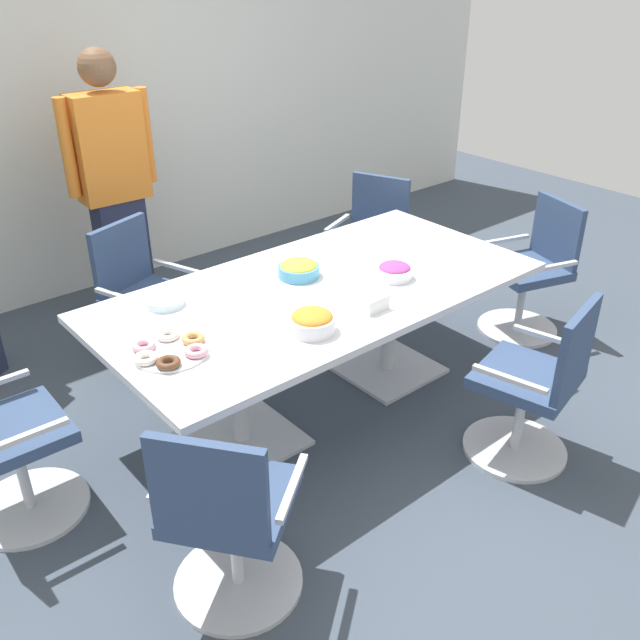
% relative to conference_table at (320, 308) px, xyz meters
% --- Properties ---
extents(ground_plane, '(10.00, 10.00, 0.01)m').
position_rel_conference_table_xyz_m(ground_plane, '(0.00, 0.00, -0.63)').
color(ground_plane, '#3D4754').
extents(back_wall, '(8.00, 0.10, 2.80)m').
position_rel_conference_table_xyz_m(back_wall, '(0.00, 2.40, 0.77)').
color(back_wall, silver).
rests_on(back_wall, ground).
extents(conference_table, '(2.40, 1.20, 0.75)m').
position_rel_conference_table_xyz_m(conference_table, '(0.00, 0.00, 0.00)').
color(conference_table, silver).
rests_on(conference_table, ground).
extents(office_chair_0, '(0.68, 0.68, 0.91)m').
position_rel_conference_table_xyz_m(office_chair_0, '(1.66, -0.24, -0.22)').
color(office_chair_0, silver).
rests_on(office_chair_0, ground).
extents(office_chair_1, '(0.70, 0.70, 0.91)m').
position_rel_conference_table_xyz_m(office_chair_1, '(1.16, 0.80, -0.22)').
color(office_chair_1, silver).
rests_on(office_chair_1, ground).
extents(office_chair_2, '(0.69, 0.69, 0.91)m').
position_rel_conference_table_xyz_m(office_chair_2, '(-0.52, 1.05, -0.22)').
color(office_chair_2, silver).
rests_on(office_chair_2, ground).
extents(office_chair_3, '(0.55, 0.55, 0.91)m').
position_rel_conference_table_xyz_m(office_chair_3, '(-1.67, 0.22, -0.22)').
color(office_chair_3, silver).
rests_on(office_chair_3, ground).
extents(office_chair_4, '(0.76, 0.76, 0.91)m').
position_rel_conference_table_xyz_m(office_chair_4, '(-1.15, -0.81, -0.22)').
color(office_chair_4, silver).
rests_on(office_chair_4, ground).
extents(office_chair_5, '(0.65, 0.65, 0.91)m').
position_rel_conference_table_xyz_m(office_chair_5, '(0.52, -1.05, -0.22)').
color(office_chair_5, silver).
rests_on(office_chair_5, ground).
extents(person_standing_1, '(0.61, 0.24, 1.82)m').
position_rel_conference_table_xyz_m(person_standing_1, '(-0.32, 1.73, 0.33)').
color(person_standing_1, '#232842').
rests_on(person_standing_1, ground).
extents(snack_bowl_candy_mix, '(0.20, 0.20, 0.09)m').
position_rel_conference_table_xyz_m(snack_bowl_candy_mix, '(0.39, -0.18, 0.17)').
color(snack_bowl_candy_mix, white).
rests_on(snack_bowl_candy_mix, conference_table).
extents(snack_bowl_chips_yellow, '(0.23, 0.23, 0.10)m').
position_rel_conference_table_xyz_m(snack_bowl_chips_yellow, '(-0.00, 0.18, 0.17)').
color(snack_bowl_chips_yellow, '#4C9EC6').
rests_on(snack_bowl_chips_yellow, conference_table).
extents(snack_bowl_chips_orange, '(0.22, 0.22, 0.11)m').
position_rel_conference_table_xyz_m(snack_bowl_chips_orange, '(-0.34, -0.34, 0.18)').
color(snack_bowl_chips_orange, white).
rests_on(snack_bowl_chips_orange, conference_table).
extents(donut_platter, '(0.36, 0.34, 0.04)m').
position_rel_conference_table_xyz_m(donut_platter, '(-0.95, -0.09, 0.14)').
color(donut_platter, white).
rests_on(donut_platter, conference_table).
extents(plate_stack, '(0.20, 0.20, 0.04)m').
position_rel_conference_table_xyz_m(plate_stack, '(-0.74, 0.35, 0.15)').
color(plate_stack, white).
rests_on(plate_stack, conference_table).
extents(napkin_pile, '(0.14, 0.14, 0.08)m').
position_rel_conference_table_xyz_m(napkin_pile, '(0.04, -0.35, 0.16)').
color(napkin_pile, white).
rests_on(napkin_pile, conference_table).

